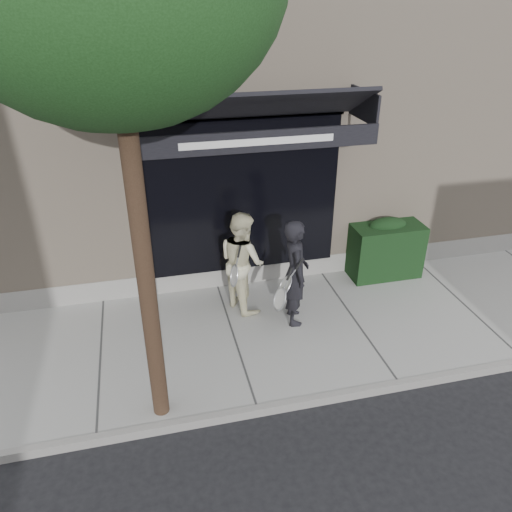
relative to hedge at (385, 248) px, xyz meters
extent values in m
plane|color=black|center=(-1.10, -1.25, -0.66)|extent=(80.00, 80.00, 0.00)
cube|color=#A1A09B|center=(-1.10, -1.25, -0.60)|extent=(20.00, 3.00, 0.12)
cube|color=gray|center=(-1.10, -2.80, -0.59)|extent=(20.00, 0.10, 0.14)
cube|color=#C3AD94|center=(-1.10, 3.75, 2.09)|extent=(14.00, 7.00, 5.50)
cube|color=gray|center=(-1.10, 0.45, -0.41)|extent=(14.02, 0.42, 0.50)
cube|color=black|center=(-2.60, 0.30, 1.14)|extent=(3.20, 0.30, 2.60)
cube|color=gray|center=(-4.20, 0.45, 1.14)|extent=(0.08, 0.40, 2.60)
cube|color=gray|center=(-1.00, 0.45, 1.14)|extent=(0.08, 0.40, 2.60)
cube|color=gray|center=(-2.60, 0.45, 2.48)|extent=(3.36, 0.40, 0.12)
cube|color=black|center=(-2.60, -0.25, 2.74)|extent=(3.60, 1.03, 0.55)
cube|color=black|center=(-2.60, -0.75, 2.35)|extent=(3.60, 0.05, 0.30)
cube|color=white|center=(-2.60, -0.78, 2.35)|extent=(2.20, 0.01, 0.10)
cube|color=black|center=(-4.38, -0.25, 2.66)|extent=(0.04, 1.00, 0.45)
cube|color=black|center=(-0.82, -0.25, 2.66)|extent=(0.04, 1.00, 0.45)
cube|color=black|center=(0.00, 0.00, -0.04)|extent=(1.30, 0.70, 1.00)
ellipsoid|color=black|center=(0.00, 0.00, 0.46)|extent=(0.71, 0.38, 0.27)
cylinder|color=black|center=(-4.30, -2.55, 1.74)|extent=(0.20, 0.20, 4.80)
imported|color=black|center=(-2.07, -1.03, 0.34)|extent=(0.49, 0.68, 1.75)
torus|color=silver|center=(-2.32, -1.31, 0.29)|extent=(0.19, 0.31, 0.27)
cylinder|color=silver|center=(-2.32, -1.31, 0.29)|extent=(0.15, 0.28, 0.23)
cylinder|color=silver|center=(-2.32, -1.31, 0.29)|extent=(0.17, 0.03, 0.11)
cylinder|color=black|center=(-2.32, -1.31, 0.29)|extent=(0.19, 0.04, 0.13)
torus|color=silver|center=(-2.43, -1.45, 0.17)|extent=(0.18, 0.32, 0.29)
cylinder|color=silver|center=(-2.43, -1.45, 0.17)|extent=(0.14, 0.28, 0.25)
cylinder|color=silver|center=(-2.43, -1.45, 0.17)|extent=(0.18, 0.05, 0.08)
cylinder|color=black|center=(-2.43, -1.45, 0.17)|extent=(0.20, 0.07, 0.10)
imported|color=beige|center=(-2.79, -0.45, 0.31)|extent=(0.91, 1.01, 1.71)
torus|color=silver|center=(-2.99, -0.82, 0.29)|extent=(0.12, 0.31, 0.30)
cylinder|color=silver|center=(-2.99, -0.82, 0.29)|extent=(0.09, 0.27, 0.26)
cylinder|color=silver|center=(-2.99, -0.82, 0.29)|extent=(0.18, 0.04, 0.06)
cylinder|color=black|center=(-2.99, -0.82, 0.29)|extent=(0.20, 0.05, 0.07)
camera|label=1|loc=(-4.22, -7.39, 4.23)|focal=35.00mm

